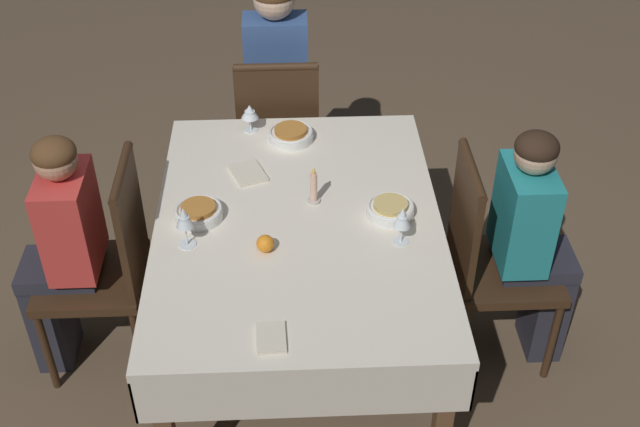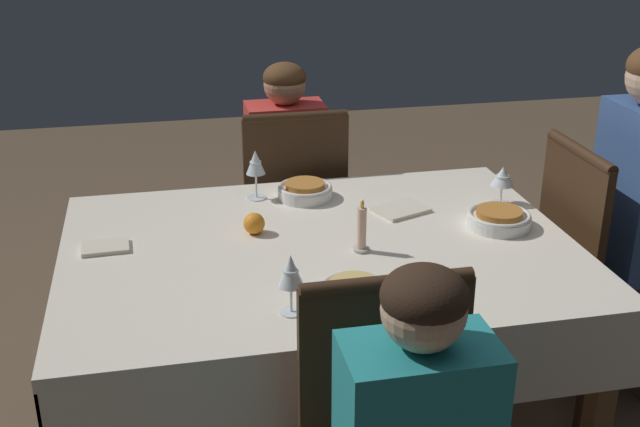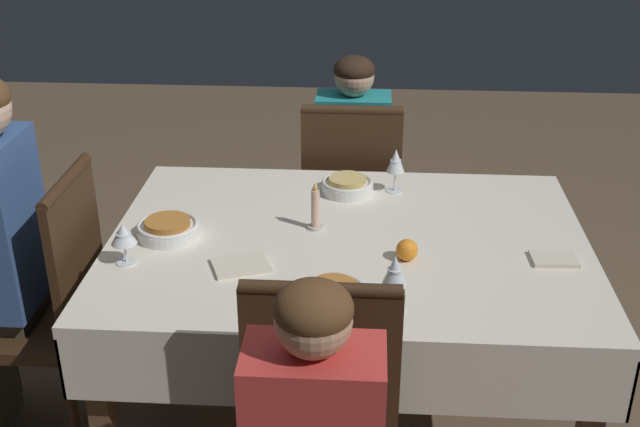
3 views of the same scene
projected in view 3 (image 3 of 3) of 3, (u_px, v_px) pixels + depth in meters
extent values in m
plane|color=brown|center=(345.00, 424.00, 2.82)|extent=(8.00, 8.00, 0.00)
cube|color=silver|center=(348.00, 244.00, 2.51)|extent=(1.49, 1.08, 0.04)
cube|color=silver|center=(352.00, 204.00, 3.04)|extent=(1.49, 0.01, 0.19)
cube|color=silver|center=(341.00, 380.00, 2.07)|extent=(1.49, 0.01, 0.19)
cube|color=silver|center=(584.00, 283.00, 2.51)|extent=(0.01, 1.08, 0.19)
cube|color=silver|center=(120.00, 268.00, 2.60)|extent=(0.01, 1.08, 0.19)
cube|color=brown|center=(528.00, 276.00, 3.05)|extent=(0.06, 0.06, 0.70)
cube|color=brown|center=(178.00, 265.00, 3.13)|extent=(0.06, 0.06, 0.70)
cube|color=#382314|center=(29.00, 322.00, 2.62)|extent=(0.42, 0.42, 0.04)
cube|color=#382314|center=(76.00, 253.00, 2.49)|extent=(0.03, 0.39, 0.49)
cylinder|color=#382314|center=(65.00, 182.00, 2.39)|extent=(0.04, 0.38, 0.04)
cylinder|color=#382314|center=(9.00, 345.00, 2.89)|extent=(0.03, 0.03, 0.42)
cylinder|color=#382314|center=(108.00, 349.00, 2.87)|extent=(0.03, 0.03, 0.42)
cylinder|color=#382314|center=(74.00, 416.00, 2.54)|extent=(0.03, 0.03, 0.42)
cube|color=#382314|center=(351.00, 210.00, 3.38)|extent=(0.42, 0.42, 0.04)
cube|color=#382314|center=(351.00, 170.00, 3.09)|extent=(0.39, 0.03, 0.49)
cylinder|color=#382314|center=(352.00, 110.00, 2.99)|extent=(0.38, 0.04, 0.04)
cylinder|color=#382314|center=(392.00, 239.00, 3.64)|extent=(0.03, 0.03, 0.42)
cylinder|color=#382314|center=(312.00, 236.00, 3.66)|extent=(0.03, 0.03, 0.42)
cylinder|color=#382314|center=(394.00, 280.00, 3.31)|extent=(0.03, 0.03, 0.42)
cylinder|color=#382314|center=(305.00, 277.00, 3.33)|extent=(0.03, 0.03, 0.42)
cube|color=#382314|center=(320.00, 375.00, 1.94)|extent=(0.39, 0.03, 0.49)
cylinder|color=#382314|center=(320.00, 289.00, 1.83)|extent=(0.38, 0.04, 0.04)
cube|color=#38568E|center=(0.00, 223.00, 2.46)|extent=(0.18, 0.30, 0.56)
cube|color=#282833|center=(352.00, 232.00, 3.65)|extent=(0.23, 0.14, 0.46)
cube|color=#282833|center=(352.00, 188.00, 3.46)|extent=(0.24, 0.31, 0.06)
cube|color=teal|center=(353.00, 144.00, 3.28)|extent=(0.30, 0.18, 0.41)
sphere|color=#D6A884|center=(354.00, 77.00, 3.16)|extent=(0.16, 0.16, 0.16)
ellipsoid|color=black|center=(354.00, 70.00, 3.15)|extent=(0.16, 0.16, 0.11)
sphere|color=tan|center=(313.00, 320.00, 1.60)|extent=(0.16, 0.16, 0.16)
ellipsoid|color=brown|center=(313.00, 309.00, 1.59)|extent=(0.16, 0.16, 0.11)
cylinder|color=white|center=(168.00, 231.00, 2.51)|extent=(0.20, 0.20, 0.04)
torus|color=white|center=(168.00, 225.00, 2.50)|extent=(0.19, 0.19, 0.01)
cylinder|color=#B2702D|center=(167.00, 223.00, 2.49)|extent=(0.14, 0.14, 0.02)
cylinder|color=white|center=(127.00, 262.00, 2.36)|extent=(0.06, 0.06, 0.00)
cylinder|color=white|center=(126.00, 252.00, 2.35)|extent=(0.01, 0.01, 0.06)
cone|color=white|center=(123.00, 234.00, 2.32)|extent=(0.08, 0.08, 0.06)
cylinder|color=white|center=(124.00, 238.00, 2.32)|extent=(0.05, 0.05, 0.03)
cylinder|color=white|center=(347.00, 187.00, 2.81)|extent=(0.18, 0.18, 0.04)
torus|color=white|center=(347.00, 182.00, 2.80)|extent=(0.18, 0.18, 0.01)
cylinder|color=tan|center=(347.00, 180.00, 2.79)|extent=(0.13, 0.13, 0.02)
cylinder|color=white|center=(394.00, 191.00, 2.82)|extent=(0.06, 0.06, 0.00)
cylinder|color=white|center=(395.00, 181.00, 2.80)|extent=(0.01, 0.01, 0.07)
cone|color=white|center=(396.00, 160.00, 2.77)|extent=(0.06, 0.06, 0.08)
cylinder|color=white|center=(396.00, 165.00, 2.78)|extent=(0.04, 0.04, 0.04)
cylinder|color=white|center=(333.00, 297.00, 2.15)|extent=(0.18, 0.18, 0.04)
torus|color=white|center=(334.00, 290.00, 2.14)|extent=(0.18, 0.18, 0.01)
cylinder|color=#B2702D|center=(334.00, 288.00, 2.14)|extent=(0.13, 0.13, 0.02)
cylinder|color=white|center=(393.00, 311.00, 2.12)|extent=(0.07, 0.07, 0.00)
cylinder|color=white|center=(394.00, 297.00, 2.10)|extent=(0.01, 0.01, 0.08)
cone|color=white|center=(395.00, 269.00, 2.07)|extent=(0.06, 0.06, 0.08)
cylinder|color=white|center=(395.00, 275.00, 2.08)|extent=(0.04, 0.04, 0.04)
cylinder|color=beige|center=(315.00, 227.00, 2.56)|extent=(0.05, 0.05, 0.01)
cylinder|color=beige|center=(315.00, 208.00, 2.53)|extent=(0.03, 0.03, 0.12)
ellipsoid|color=#F9C64C|center=(315.00, 187.00, 2.50)|extent=(0.01, 0.01, 0.03)
sphere|color=orange|center=(407.00, 250.00, 2.36)|extent=(0.07, 0.07, 0.07)
cube|color=beige|center=(554.00, 259.00, 2.37)|extent=(0.14, 0.10, 0.01)
cube|color=beige|center=(241.00, 265.00, 2.34)|extent=(0.19, 0.17, 0.01)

